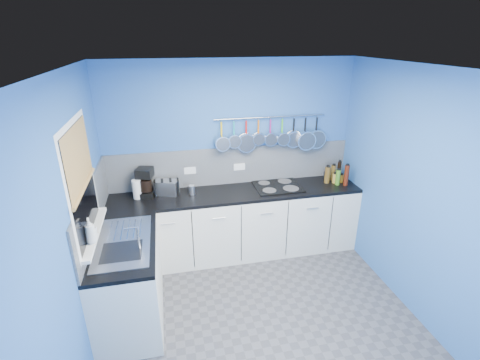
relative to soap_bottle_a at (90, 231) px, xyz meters
name	(u,v)px	position (x,y,z in m)	size (l,w,h in m)	color
floor	(260,316)	(1.53, -0.10, -1.18)	(3.20, 3.00, 0.02)	#47474C
ceiling	(267,67)	(1.53, -0.10, 1.34)	(3.20, 3.00, 0.02)	white
wall_back	(231,158)	(1.53, 1.41, 0.08)	(3.20, 0.02, 2.50)	#2E5FA9
wall_front	(340,339)	(1.53, -1.61, 0.08)	(3.20, 0.02, 2.50)	#2E5FA9
wall_left	(76,229)	(-0.08, -0.10, 0.08)	(0.02, 3.00, 2.50)	#2E5FA9
wall_right	(416,194)	(3.14, -0.10, 0.08)	(0.02, 3.00, 2.50)	#2E5FA9
backsplash_back	(232,166)	(1.53, 1.39, -0.02)	(3.20, 0.02, 0.50)	gray
backsplash_left	(93,208)	(-0.06, 0.50, -0.02)	(0.02, 1.80, 0.50)	gray
cabinet_run_back	(236,224)	(1.53, 1.10, -0.74)	(3.20, 0.60, 0.86)	silver
worktop_back	(236,193)	(1.53, 1.10, -0.29)	(3.20, 0.60, 0.04)	black
cabinet_run_left	(129,281)	(0.23, 0.20, -0.74)	(0.60, 1.20, 0.86)	silver
worktop_left	(124,243)	(0.23, 0.20, -0.29)	(0.60, 1.20, 0.04)	black
window_frame	(81,182)	(-0.05, 0.20, 0.38)	(0.01, 1.00, 1.10)	white
window_glass	(82,182)	(-0.04, 0.20, 0.38)	(0.01, 0.90, 1.00)	black
bamboo_blind	(78,158)	(-0.03, 0.20, 0.61)	(0.01, 0.90, 0.55)	tan
window_sill	(94,232)	(-0.02, 0.20, -0.13)	(0.10, 0.98, 0.03)	white
sink_unit	(124,241)	(0.23, 0.20, -0.27)	(0.50, 0.95, 0.01)	silver
mixer_tap	(138,238)	(0.39, 0.02, -0.14)	(0.12, 0.08, 0.26)	silver
socket_left	(190,171)	(0.98, 1.38, -0.04)	(0.15, 0.01, 0.09)	white
socket_right	(239,167)	(1.63, 1.38, -0.04)	(0.15, 0.01, 0.09)	white
pot_rail	(271,117)	(2.03, 1.35, 0.61)	(0.02, 0.02, 1.45)	silver
soap_bottle_a	(90,231)	(0.00, 0.00, 0.00)	(0.09, 0.09, 0.24)	white
soap_bottle_b	(91,232)	(0.00, 0.03, -0.03)	(0.08, 0.08, 0.17)	white
paper_towel	(137,189)	(0.32, 1.18, -0.15)	(0.11, 0.11, 0.24)	white
coffee_maker	(146,183)	(0.42, 1.23, -0.09)	(0.20, 0.22, 0.35)	black
toaster	(167,187)	(0.67, 1.22, -0.18)	(0.28, 0.16, 0.18)	silver
canister	(192,190)	(0.98, 1.15, -0.21)	(0.08, 0.08, 0.12)	silver
hob	(277,186)	(2.09, 1.15, -0.26)	(0.60, 0.53, 0.01)	black
pan_0	(222,135)	(1.40, 1.34, 0.42)	(0.19, 0.13, 0.38)	silver
pan_1	(234,133)	(1.55, 1.34, 0.43)	(0.18, 0.08, 0.37)	silver
pan_2	(246,136)	(1.71, 1.34, 0.39)	(0.25, 0.06, 0.44)	silver
pan_3	(258,132)	(1.87, 1.34, 0.43)	(0.16, 0.07, 0.35)	silver
pan_4	(270,132)	(2.03, 1.34, 0.43)	(0.18, 0.08, 0.37)	silver
pan_5	(282,131)	(2.19, 1.34, 0.43)	(0.18, 0.11, 0.37)	silver
pan_6	(294,132)	(2.35, 1.34, 0.40)	(0.22, 0.07, 0.41)	silver
pan_7	(305,132)	(2.51, 1.34, 0.39)	(0.25, 0.12, 0.44)	silver
pan_8	(316,132)	(2.67, 1.34, 0.39)	(0.25, 0.08, 0.44)	silver
condiment_0	(339,170)	(2.99, 1.22, -0.14)	(0.05, 0.05, 0.26)	black
condiment_1	(333,173)	(2.90, 1.21, -0.16)	(0.06, 0.06, 0.21)	brown
condiment_2	(326,176)	(2.81, 1.21, -0.21)	(0.07, 0.07, 0.12)	black
condiment_3	(341,178)	(2.97, 1.11, -0.22)	(0.07, 0.07, 0.11)	#8C5914
condiment_4	(335,178)	(2.89, 1.11, -0.21)	(0.07, 0.07, 0.13)	olive
condiment_5	(327,175)	(2.79, 1.14, -0.16)	(0.07, 0.07, 0.22)	brown
condiment_6	(346,175)	(2.99, 1.00, -0.13)	(0.06, 0.06, 0.28)	#4C190C
condiment_7	(338,177)	(2.89, 1.04, -0.17)	(0.06, 0.06, 0.21)	#3F721E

